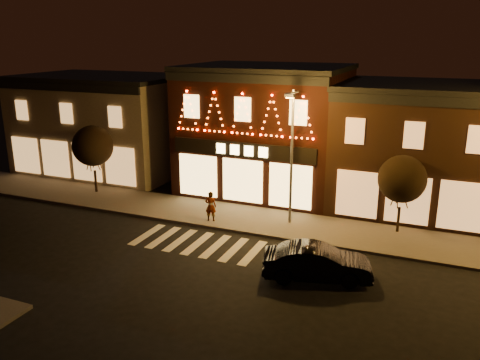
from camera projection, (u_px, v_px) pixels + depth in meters
The scene contains 10 objects.
ground at pixel (155, 277), 21.58m from camera, with size 120.00×120.00×0.00m, color black.
sidewalk_far at pixel (262, 221), 27.90m from camera, with size 44.00×4.00×0.15m, color #47423D.
building_left at pixel (105, 124), 37.75m from camera, with size 12.20×8.28×7.30m.
building_pulp at pixel (266, 129), 32.78m from camera, with size 10.20×8.34×8.30m.
building_right_a at pixel (417, 147), 29.39m from camera, with size 9.20×8.28×7.50m.
streetlamp_mid at pixel (291, 148), 26.13m from camera, with size 0.57×1.67×7.28m.
tree_left at pixel (93, 146), 32.08m from camera, with size 2.64×2.64×4.41m.
tree_right at pixel (402, 179), 25.44m from camera, with size 2.46×2.46×4.12m.
dark_sedan at pixel (317, 263), 21.24m from camera, with size 1.61×4.63×1.52m, color black.
pedestrian at pixel (211, 206), 27.55m from camera, with size 0.62×0.41×1.69m, color gray.
Camera 1 is at (10.93, -16.59, 10.13)m, focal length 37.17 mm.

